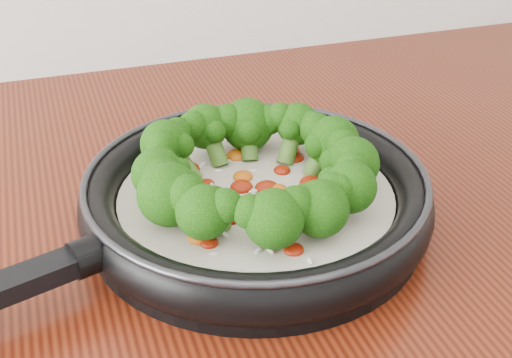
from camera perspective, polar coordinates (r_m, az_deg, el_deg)
name	(u,v)px	position (r m, az deg, el deg)	size (l,w,h in m)	color
skillet	(254,192)	(0.64, -0.20, -1.08)	(0.55, 0.42, 0.09)	black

